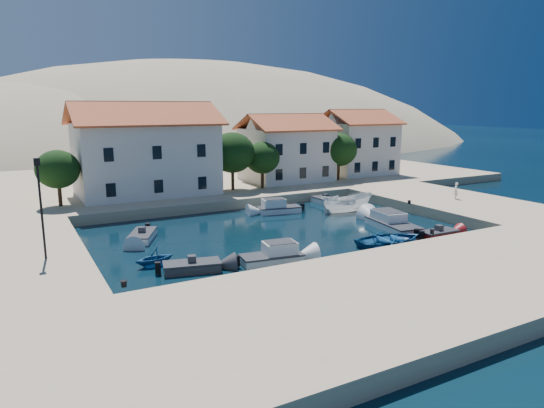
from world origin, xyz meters
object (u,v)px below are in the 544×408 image
Objects in this scene: boat_east at (346,212)px; pedestrian at (456,191)px; building_left at (145,148)px; lamppost at (40,199)px; cabin_cruiser_south at (272,256)px; cabin_cruiser_east at (393,224)px; building_mid at (286,147)px; rowboat_south at (390,245)px; building_right at (357,141)px.

pedestrian reaches higher than boat_east.
pedestrian is (26.62, -18.39, -4.08)m from building_left.
boat_east is (27.34, 5.49, -4.75)m from lamppost.
cabin_cruiser_south is 13.84m from cabin_cruiser_east.
building_mid is at bearing 4.86° from boat_east.
building_left reaches higher than cabin_cruiser_south.
boat_east is 3.12× the size of pedestrian.
building_mid reaches higher than cabin_cruiser_south.
cabin_cruiser_south is at bearing -85.96° from building_left.
building_left is 2.36× the size of lamppost.
cabin_cruiser_south is 0.73× the size of cabin_cruiser_east.
boat_east is (-2.16, -15.51, -5.22)m from building_mid.
building_left is at bearing 28.28° from rowboat_south.
building_left is at bearing 60.30° from boat_east.
building_mid is 1.11× the size of building_right.
rowboat_south is 11.68m from boat_east.
cabin_cruiser_east is (26.74, -1.76, -4.28)m from lamppost.
pedestrian is (8.62, -19.39, -3.37)m from building_mid.
boat_east is at bearing 11.35° from lamppost.
building_right is at bearing 27.93° from lamppost.
building_left is at bearing -73.55° from pedestrian.
building_right is 22.43m from boat_east.
building_right reaches higher than cabin_cruiser_east.
lamppost is 24.21m from rowboat_south.
pedestrian is at bearing -66.03° from building_mid.
cabin_cruiser_east is 7.29m from boat_east.
cabin_cruiser_east reaches higher than boat_east.
pedestrian reaches higher than cabin_cruiser_south.
building_left is 27.12m from cabin_cruiser_east.
rowboat_south is 1.02× the size of boat_east.
rowboat_south is 0.91× the size of cabin_cruiser_east.
building_left is 18.04m from building_mid.
boat_east is at bearing -58.68° from pedestrian.
cabin_cruiser_east is (3.63, 3.64, 0.48)m from rowboat_south.
cabin_cruiser_south is at bearing -136.41° from building_right.
building_right is 1.52× the size of lamppost.
pedestrian is at bearing -99.42° from building_right.
building_mid is 1.69× the size of lamppost.
boat_east reaches higher than rowboat_south.
lamppost reaches higher than boat_east.
boat_east is (4.22, 10.88, 0.00)m from rowboat_south.
pedestrian is (11.38, 3.37, 1.38)m from cabin_cruiser_east.
cabin_cruiser_south is 0.80× the size of rowboat_south.
lamppost is 14.76m from cabin_cruiser_south.
building_right is at bearing -22.43° from cabin_cruiser_east.
cabin_cruiser_south is 0.82× the size of boat_east.
rowboat_south is (-18.39, -27.40, -5.47)m from building_right.
boat_east is at bearing 4.71° from cabin_cruiser_east.
cabin_cruiser_south is (-28.24, -26.89, -5.00)m from building_right.
building_mid reaches higher than lamppost.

